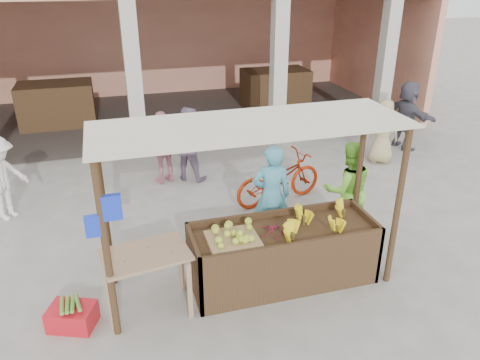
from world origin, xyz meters
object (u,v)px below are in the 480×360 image
object	(u,v)px
fruit_stall	(283,256)
red_crate	(72,317)
vendor_blue	(271,193)
side_table	(146,263)
motorcycle	(279,177)
vendor_green	(348,187)

from	to	relation	value
fruit_stall	red_crate	xyz separation A→B (m)	(-2.88, -0.17, -0.26)
fruit_stall	vendor_blue	size ratio (longest dim) A/B	1.44
side_table	motorcycle	size ratio (longest dim) A/B	0.61
fruit_stall	vendor_blue	distance (m)	1.13
side_table	vendor_blue	size ratio (longest dim) A/B	0.65
motorcycle	side_table	bearing A→B (deg)	118.99
vendor_blue	motorcycle	size ratio (longest dim) A/B	0.94
red_crate	vendor_green	distance (m)	4.52
fruit_stall	motorcycle	xyz separation A→B (m)	(0.81, 2.34, 0.10)
side_table	vendor_blue	xyz separation A→B (m)	(2.08, 1.11, 0.18)
red_crate	motorcycle	size ratio (longest dim) A/B	0.29
vendor_blue	vendor_green	world-z (taller)	vendor_blue
vendor_blue	vendor_green	distance (m)	1.28
side_table	vendor_green	distance (m)	3.51
side_table	motorcycle	distance (m)	3.67
vendor_blue	motorcycle	distance (m)	1.54
side_table	motorcycle	world-z (taller)	motorcycle
motorcycle	vendor_blue	bearing A→B (deg)	141.46
fruit_stall	side_table	xyz separation A→B (m)	(-1.90, -0.11, 0.33)
fruit_stall	motorcycle	bearing A→B (deg)	70.82
red_crate	vendor_blue	size ratio (longest dim) A/B	0.31
side_table	vendor_blue	bearing A→B (deg)	19.28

